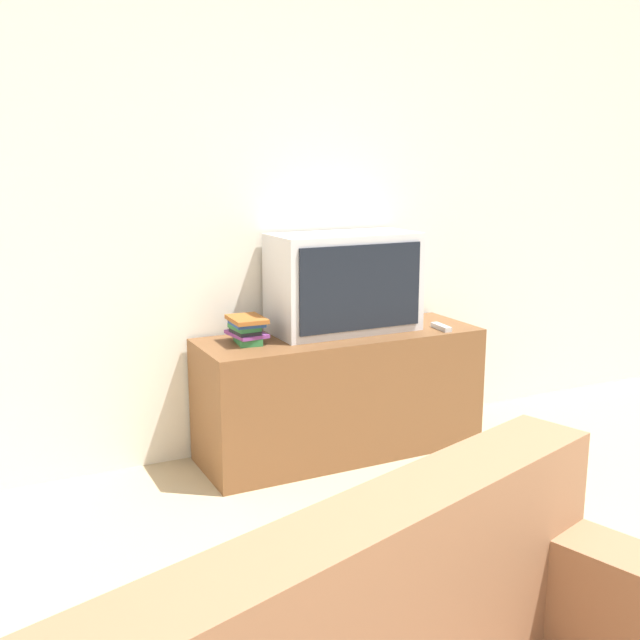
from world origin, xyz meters
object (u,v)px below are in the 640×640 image
Objects in this scene: tv_stand at (340,393)px; remote_on_stand at (441,327)px; television at (344,282)px; book_stack at (247,329)px.

remote_on_stand is (0.51, -0.14, 0.32)m from tv_stand.
television is 0.55m from remote_on_stand.
book_stack is 1.01m from remote_on_stand.
book_stack is at bearing -176.16° from television.
television is 0.57m from book_stack.
remote_on_stand reaches higher than tv_stand.
tv_stand is 9.32× the size of remote_on_stand.
tv_stand is 1.95× the size of television.
book_stack reaches higher than tv_stand.
tv_stand is 0.56m from television.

